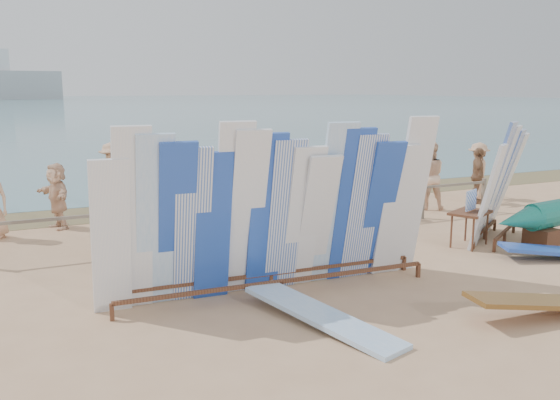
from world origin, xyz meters
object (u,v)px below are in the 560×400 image
side_surfboard_rack (498,187)px  flat_board_c (552,316)px  beachgoer_8 (429,176)px  beachgoer_6 (366,185)px  beachgoer_3 (114,179)px  beachgoer_7 (367,168)px  beachgoer_4 (277,180)px  beachgoer_10 (478,176)px  beach_chair_left (311,211)px  beachgoer_9 (351,167)px  beachgoer_11 (57,196)px  main_surfboard_rack (276,217)px  beachgoer_2 (145,200)px  beach_chair_right (342,208)px  stroller (291,203)px  vendor_table (469,228)px  beachgoer_extra_0 (478,171)px  flat_board_a (321,324)px

side_surfboard_rack → flat_board_c: (-2.45, -3.63, -1.17)m
beachgoer_8 → beachgoer_6: bearing=31.3°
beachgoer_3 → beachgoer_7: size_ratio=1.10×
beachgoer_4 → beachgoer_10: 5.77m
beach_chair_left → beachgoer_9: (2.70, 2.57, 0.64)m
side_surfboard_rack → beachgoer_11: bearing=115.6°
main_surfboard_rack → beachgoer_4: 6.66m
beachgoer_9 → beachgoer_2: bearing=-109.4°
beach_chair_right → stroller: (-1.30, 0.32, 0.19)m
vendor_table → beach_chair_left: size_ratio=1.26×
beachgoer_11 → beachgoer_8: size_ratio=0.85×
beachgoer_2 → beachgoer_extra_0: bearing=120.7°
stroller → beachgoer_8: size_ratio=0.58×
beach_chair_right → side_surfboard_rack: bearing=-67.9°
stroller → beachgoer_6: size_ratio=0.64×
beach_chair_left → beachgoer_11: (-5.69, 1.92, 0.50)m
beachgoer_11 → beachgoer_6: size_ratio=0.93×
vendor_table → flat_board_c: (-1.62, -3.51, -0.39)m
beachgoer_6 → beachgoer_extra_0: (4.48, 0.88, 0.00)m
beachgoer_10 → beachgoer_9: 3.63m
vendor_table → beach_chair_right: (-0.98, 3.50, -0.15)m
stroller → beachgoer_4: bearing=55.8°
beachgoer_8 → beachgoer_9: 2.64m
beachgoer_6 → beachgoer_10: beachgoer_6 is taller
beachgoer_extra_0 → beachgoer_9: beachgoer_9 is taller
beach_chair_right → beachgoer_extra_0: 5.10m
beachgoer_7 → beachgoer_9: bearing=-31.6°
beach_chair_left → beach_chair_right: size_ratio=1.14×
flat_board_a → beach_chair_left: beach_chair_left is taller
flat_board_a → beachgoer_9: beachgoer_9 is taller
flat_board_a → beachgoer_7: 10.21m
beachgoer_2 → beachgoer_10: size_ratio=0.99×
beachgoer_10 → main_surfboard_rack: bearing=154.4°
beachgoer_2 → beachgoer_7: 7.43m
beachgoer_4 → beachgoer_6: size_ratio=0.98×
beachgoer_9 → main_surfboard_rack: bearing=-76.3°
beachgoer_4 → main_surfboard_rack: bearing=70.6°
beachgoer_2 → beachgoer_3: 2.52m
beachgoer_6 → stroller: bearing=35.6°
beach_chair_left → beachgoer_8: beachgoer_8 is taller
stroller → beachgoer_6: (1.85, -0.57, 0.40)m
main_surfboard_rack → vendor_table: size_ratio=4.75×
flat_board_c → stroller: stroller is taller
beachgoer_11 → beachgoer_9: size_ratio=0.85×
vendor_table → beachgoer_8: beachgoer_8 is taller
beachgoer_2 → flat_board_c: bearing=59.2°
beachgoer_3 → beachgoer_11: bearing=-46.4°
beachgoer_9 → beachgoer_3: bearing=-130.3°
beach_chair_left → beachgoer_6: bearing=-17.7°
beachgoer_11 → beachgoer_extra_0: bearing=66.9°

